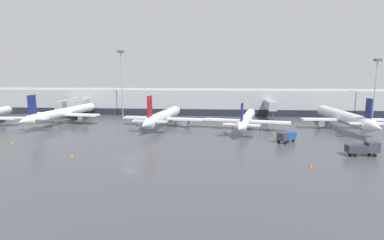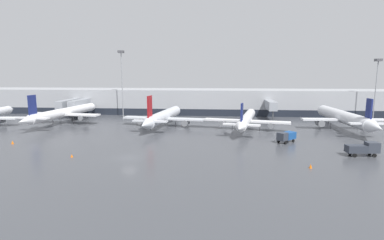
% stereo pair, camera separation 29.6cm
% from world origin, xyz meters
% --- Properties ---
extents(ground_plane, '(320.00, 320.00, 0.00)m').
position_xyz_m(ground_plane, '(0.00, 0.00, 0.00)').
color(ground_plane, '#424449').
extents(terminal_building, '(160.00, 29.10, 9.00)m').
position_xyz_m(terminal_building, '(-0.16, 61.83, 4.50)').
color(terminal_building, '#9EA0A5').
rests_on(terminal_building, ground_plane).
extents(parked_jet_0, '(23.90, 33.28, 9.52)m').
position_xyz_m(parked_jet_0, '(0.45, 32.67, 2.75)').
color(parked_jet_0, silver).
rests_on(parked_jet_0, ground_plane).
extents(parked_jet_2, '(22.75, 31.11, 8.24)m').
position_xyz_m(parked_jet_2, '(23.65, 28.72, 2.88)').
color(parked_jet_2, white).
rests_on(parked_jet_2, ground_plane).
extents(parked_jet_3, '(22.26, 37.31, 9.56)m').
position_xyz_m(parked_jet_3, '(-30.08, 34.53, 3.30)').
color(parked_jet_3, white).
rests_on(parked_jet_3, ground_plane).
extents(parked_jet_4, '(22.32, 36.79, 9.37)m').
position_xyz_m(parked_jet_4, '(50.10, 32.32, 3.20)').
color(parked_jet_4, silver).
rests_on(parked_jet_4, ground_plane).
extents(service_truck_0, '(4.77, 4.68, 2.39)m').
position_xyz_m(service_truck_0, '(31.03, 14.66, 1.46)').
color(service_truck_0, '#19478C').
rests_on(service_truck_0, ground_plane).
extents(service_truck_1, '(5.88, 2.28, 2.62)m').
position_xyz_m(service_truck_1, '(42.69, 4.78, 1.47)').
color(service_truck_1, '#2D333D').
rests_on(service_truck_1, ground_plane).
extents(traffic_cone_0, '(0.49, 0.49, 0.69)m').
position_xyz_m(traffic_cone_0, '(30.92, -3.30, 0.34)').
color(traffic_cone_0, orange).
rests_on(traffic_cone_0, ground_plane).
extents(traffic_cone_1, '(0.46, 0.46, 0.55)m').
position_xyz_m(traffic_cone_1, '(-10.45, -0.44, 0.28)').
color(traffic_cone_1, orange).
rests_on(traffic_cone_1, ground_plane).
extents(traffic_cone_2, '(0.52, 0.52, 0.72)m').
position_xyz_m(traffic_cone_2, '(-28.12, 8.38, 0.36)').
color(traffic_cone_2, orange).
rests_on(traffic_cone_2, ground_plane).
extents(apron_light_mast_1, '(1.80, 1.80, 19.54)m').
position_xyz_m(apron_light_mast_1, '(66.05, 48.95, 15.29)').
color(apron_light_mast_1, gray).
rests_on(apron_light_mast_1, ground_plane).
extents(apron_light_mast_4, '(1.80, 1.80, 22.48)m').
position_xyz_m(apron_light_mast_4, '(-16.27, 48.16, 17.25)').
color(apron_light_mast_4, gray).
rests_on(apron_light_mast_4, ground_plane).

